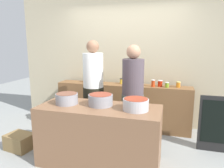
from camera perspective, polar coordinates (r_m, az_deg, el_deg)
ground at (r=3.55m, az=-1.65°, el=-17.97°), size 12.00×12.00×0.00m
storefront_wall at (r=4.51m, az=3.92°, el=8.22°), size 4.80×0.12×3.00m
display_shelf at (r=4.35m, az=2.75°, el=-5.93°), size 2.70×0.36×0.90m
prep_table at (r=3.10m, az=-3.42°, el=-13.65°), size 1.70×0.70×0.85m
preserve_jar_0 at (r=4.51m, az=-7.33°, el=1.14°), size 0.07×0.07×0.10m
preserve_jar_1 at (r=4.42m, az=-3.28°, el=1.16°), size 0.09×0.09×0.12m
preserve_jar_2 at (r=4.28m, az=2.64°, el=0.76°), size 0.08×0.08×0.11m
preserve_jar_3 at (r=4.15m, az=7.19°, el=0.52°), size 0.09×0.09×0.13m
preserve_jar_4 at (r=4.08m, az=11.01°, el=0.21°), size 0.07×0.07×0.13m
preserve_jar_5 at (r=4.13m, az=12.82°, el=0.17°), size 0.09×0.09×0.12m
preserve_jar_6 at (r=4.08m, az=14.59°, el=-0.20°), size 0.07×0.07×0.10m
preserve_jar_7 at (r=4.14m, az=17.42°, el=-0.12°), size 0.08×0.08×0.11m
cooking_pot_left at (r=3.13m, az=-12.07°, el=-3.87°), size 0.32×0.32×0.16m
cooking_pot_center at (r=2.99m, az=-3.05°, el=-4.29°), size 0.34×0.34×0.16m
cooking_pot_right at (r=2.80m, az=6.42°, el=-5.48°), size 0.34×0.34×0.16m
cook_with_tongs at (r=3.75m, az=-4.99°, el=-3.17°), size 0.36×0.36×1.77m
cook_in_cap at (r=3.42m, az=5.55°, el=-5.13°), size 0.35×0.35×1.69m
bread_crate at (r=3.90m, az=-23.58°, el=-14.04°), size 0.47×0.39×0.25m
chalkboard_sign at (r=3.77m, az=26.29°, el=-9.66°), size 0.53×0.05×0.91m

